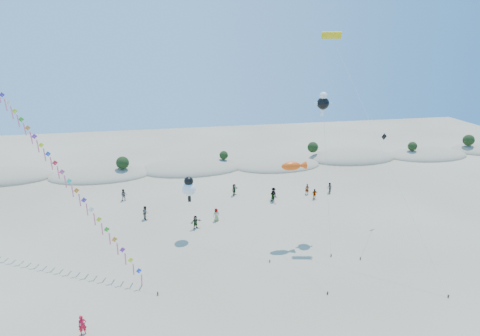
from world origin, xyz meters
The scene contains 9 objects.
dune_ridge centered at (1.06, 45.14, 0.11)m, with size 145.30×11.49×5.57m.
kite_train centered at (-17.14, 18.96, 11.67)m, with size 21.11×20.84×22.62m.
fish_kite centered at (9.67, 16.20, 9.26)m, with size 2.91×11.79×9.79m.
cartoon_kite_low centered at (-2.13, 19.44, 6.30)m, with size 8.80×8.78×7.64m.
cartoon_kite_high centered at (13.86, 18.97, 15.98)m, with size 2.11×8.38×17.19m.
parafoil_kite centered at (14.57, 18.73, 22.84)m, with size 7.43×17.33×23.84m.
dark_kite centered at (20.59, 16.87, 7.70)m, with size 7.59×9.96×11.64m.
flyer_foreground centered at (-12.18, 3.81, 0.89)m, with size 0.65×0.42×1.77m, color red.
beachgoers centered at (4.80, 27.37, 0.88)m, with size 31.98×12.05×1.88m.
Camera 1 is at (-4.67, -25.21, 23.47)m, focal length 30.00 mm.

